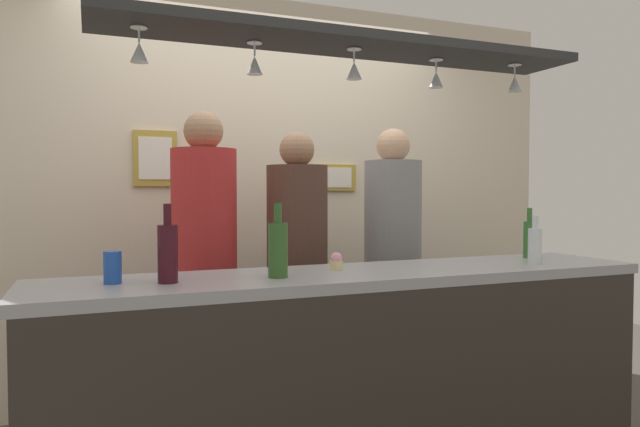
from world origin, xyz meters
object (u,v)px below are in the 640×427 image
(person_right_grey_shirt, at_px, (393,242))
(picture_frame_lower_pair, at_px, (336,178))
(person_left_red_shirt, at_px, (204,244))
(drink_can, at_px, (113,267))
(person_middle_brown_shirt, at_px, (297,251))
(cupcake, at_px, (336,262))
(picture_frame_caricature, at_px, (155,158))
(bottle_wine_dark_red, at_px, (168,252))
(bottle_soda_clear, at_px, (535,244))
(bottle_champagne_green, at_px, (278,248))
(bottle_beer_green_import, at_px, (529,238))

(person_right_grey_shirt, xyz_separation_m, picture_frame_lower_pair, (-0.09, 0.64, 0.40))
(person_left_red_shirt, bearing_deg, drink_can, -123.31)
(person_middle_brown_shirt, xyz_separation_m, drink_can, (-1.00, -0.73, 0.05))
(cupcake, bearing_deg, person_middle_brown_shirt, 84.69)
(picture_frame_caricature, xyz_separation_m, picture_frame_lower_pair, (1.21, 0.00, -0.11))
(person_middle_brown_shirt, bearing_deg, picture_frame_lower_pair, 51.28)
(person_middle_brown_shirt, bearing_deg, bottle_wine_dark_red, -135.30)
(cupcake, distance_m, picture_frame_lower_pair, 1.51)
(person_middle_brown_shirt, height_order, bottle_soda_clear, person_middle_brown_shirt)
(drink_can, relative_size, cupcake, 1.56)
(person_right_grey_shirt, relative_size, bottle_soda_clear, 7.41)
(picture_frame_caricature, distance_m, picture_frame_lower_pair, 1.21)
(bottle_soda_clear, distance_m, cupcake, 0.98)
(person_left_red_shirt, bearing_deg, cupcake, -57.07)
(cupcake, bearing_deg, bottle_champagne_green, -158.77)
(picture_frame_lower_pair, bearing_deg, person_right_grey_shirt, -81.66)
(drink_can, xyz_separation_m, picture_frame_caricature, (0.30, 1.37, 0.49))
(bottle_champagne_green, height_order, picture_frame_caricature, picture_frame_caricature)
(bottle_beer_green_import, relative_size, bottle_champagne_green, 0.87)
(person_left_red_shirt, bearing_deg, picture_frame_lower_pair, 31.85)
(person_left_red_shirt, distance_m, picture_frame_caricature, 0.82)
(bottle_beer_green_import, height_order, bottle_wine_dark_red, bottle_wine_dark_red)
(bottle_soda_clear, bearing_deg, bottle_champagne_green, 178.38)
(bottle_soda_clear, bearing_deg, person_middle_brown_shirt, 136.65)
(bottle_beer_green_import, distance_m, picture_frame_caricature, 2.21)
(bottle_beer_green_import, relative_size, drink_can, 2.13)
(picture_frame_lower_pair, bearing_deg, picture_frame_caricature, 180.00)
(person_left_red_shirt, distance_m, person_middle_brown_shirt, 0.52)
(drink_can, distance_m, cupcake, 0.93)
(person_middle_brown_shirt, bearing_deg, person_left_red_shirt, -180.00)
(bottle_soda_clear, bearing_deg, picture_frame_lower_pair, 104.71)
(picture_frame_caricature, bearing_deg, cupcake, -64.78)
(person_middle_brown_shirt, relative_size, bottle_champagne_green, 5.54)
(picture_frame_lower_pair, bearing_deg, bottle_wine_dark_red, -132.53)
(bottle_champagne_green, relative_size, picture_frame_caricature, 0.88)
(cupcake, distance_m, picture_frame_caricature, 1.56)
(drink_can, distance_m, picture_frame_lower_pair, 2.07)
(person_right_grey_shirt, xyz_separation_m, cupcake, (-0.67, -0.70, -0.01))
(person_left_red_shirt, distance_m, person_right_grey_shirt, 1.12)
(cupcake, bearing_deg, person_right_grey_shirt, 46.10)
(person_left_red_shirt, relative_size, bottle_soda_clear, 7.61)
(person_middle_brown_shirt, height_order, bottle_beer_green_import, person_middle_brown_shirt)
(person_left_red_shirt, relative_size, drink_can, 14.34)
(person_middle_brown_shirt, bearing_deg, drink_can, -143.76)
(bottle_soda_clear, distance_m, bottle_wine_dark_red, 1.71)
(person_middle_brown_shirt, xyz_separation_m, bottle_beer_green_import, (1.05, -0.65, 0.09))
(bottle_beer_green_import, distance_m, picture_frame_lower_pair, 1.44)
(bottle_beer_green_import, bearing_deg, picture_frame_caricature, 143.42)
(bottle_soda_clear, xyz_separation_m, drink_can, (-1.90, 0.12, -0.03))
(cupcake, bearing_deg, bottle_soda_clear, -9.15)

